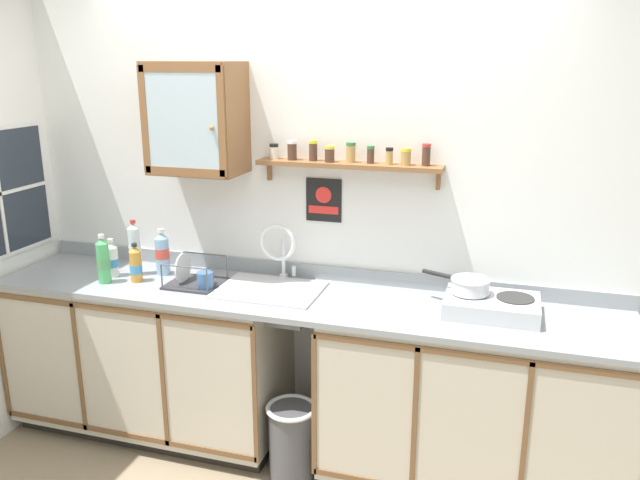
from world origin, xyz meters
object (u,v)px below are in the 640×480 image
(saucepan, at_px, (469,285))
(bottle_juice_amber_4, at_px, (136,265))
(sink, at_px, (271,292))
(trash_bin, at_px, (292,440))
(bottle_opaque_white_2, at_px, (112,260))
(bottle_water_blue_0, at_px, (162,253))
(mug, at_px, (205,281))
(wall_cabinet, at_px, (196,118))
(hot_plate_stove, at_px, (491,306))
(bottle_soda_green_1, at_px, (103,261))
(dish_rack, at_px, (193,280))
(bottle_water_clear_3, at_px, (135,250))
(warning_sign, at_px, (324,200))

(saucepan, bearing_deg, bottle_juice_amber_4, -176.45)
(sink, xyz_separation_m, trash_bin, (0.19, -0.24, -0.71))
(sink, relative_size, bottle_opaque_white_2, 2.49)
(sink, height_order, bottle_opaque_white_2, sink)
(bottle_juice_amber_4, bearing_deg, bottle_water_blue_0, 62.86)
(sink, distance_m, mug, 0.35)
(bottle_juice_amber_4, height_order, wall_cabinet, wall_cabinet)
(bottle_water_blue_0, height_order, bottle_opaque_white_2, bottle_water_blue_0)
(sink, relative_size, hot_plate_stove, 1.22)
(hot_plate_stove, bearing_deg, bottle_soda_green_1, -175.67)
(bottle_water_blue_0, bearing_deg, hot_plate_stove, -2.09)
(mug, bearing_deg, bottle_water_blue_0, 155.14)
(hot_plate_stove, xyz_separation_m, bottle_juice_amber_4, (-1.89, -0.09, 0.05))
(sink, relative_size, mug, 4.34)
(bottle_soda_green_1, distance_m, mug, 0.59)
(bottle_water_blue_0, bearing_deg, dish_rack, -23.63)
(hot_plate_stove, bearing_deg, bottle_juice_amber_4, -177.42)
(trash_bin, bearing_deg, bottle_opaque_white_2, 170.69)
(bottle_opaque_white_2, relative_size, bottle_water_clear_3, 0.68)
(warning_sign, distance_m, trash_bin, 1.27)
(hot_plate_stove, relative_size, bottle_water_clear_3, 1.38)
(dish_rack, height_order, warning_sign, warning_sign)
(bottle_juice_amber_4, xyz_separation_m, trash_bin, (0.95, -0.15, -0.82))
(bottle_soda_green_1, bearing_deg, trash_bin, -4.04)
(bottle_soda_green_1, xyz_separation_m, warning_sign, (1.13, 0.41, 0.32))
(trash_bin, bearing_deg, sink, 128.88)
(sink, height_order, warning_sign, warning_sign)
(saucepan, relative_size, bottle_opaque_white_2, 1.57)
(dish_rack, xyz_separation_m, warning_sign, (0.65, 0.30, 0.42))
(saucepan, bearing_deg, hot_plate_stove, -12.83)
(bottle_soda_green_1, xyz_separation_m, trash_bin, (1.10, -0.08, -0.85))
(bottle_soda_green_1, height_order, dish_rack, bottle_soda_green_1)
(wall_cabinet, bearing_deg, bottle_water_blue_0, -170.60)
(mug, xyz_separation_m, wall_cabinet, (-0.11, 0.20, 0.83))
(hot_plate_stove, bearing_deg, sink, 179.71)
(bottle_water_blue_0, bearing_deg, bottle_opaque_white_2, -155.74)
(dish_rack, bearing_deg, bottle_soda_green_1, -166.57)
(hot_plate_stove, relative_size, dish_rack, 1.53)
(mug, bearing_deg, bottle_water_clear_3, 167.40)
(bottle_water_clear_3, bearing_deg, bottle_soda_green_1, -117.78)
(sink, bearing_deg, bottle_opaque_white_2, -176.69)
(trash_bin, bearing_deg, bottle_juice_amber_4, 171.17)
(bottle_water_clear_3, relative_size, dish_rack, 1.11)
(bottle_juice_amber_4, bearing_deg, bottle_soda_green_1, -155.80)
(bottle_water_clear_3, relative_size, mug, 2.57)
(saucepan, height_order, bottle_water_blue_0, bottle_water_blue_0)
(sink, height_order, bottle_soda_green_1, sink)
(bottle_opaque_white_2, bearing_deg, hot_plate_stove, 1.34)
(bottle_opaque_white_2, relative_size, dish_rack, 0.76)
(bottle_juice_amber_4, height_order, trash_bin, bottle_juice_amber_4)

